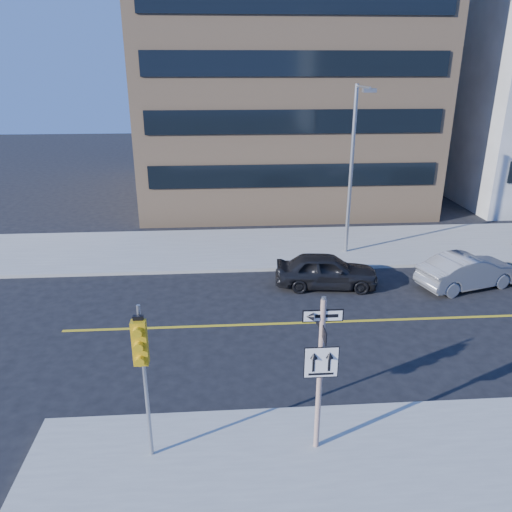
{
  "coord_description": "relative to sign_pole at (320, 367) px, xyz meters",
  "views": [
    {
      "loc": [
        -2.17,
        -12.17,
        8.93
      ],
      "look_at": [
        -1.03,
        4.0,
        2.7
      ],
      "focal_mm": 35.0,
      "sensor_mm": 36.0,
      "label": 1
    }
  ],
  "objects": [
    {
      "name": "sign_pole",
      "position": [
        0.0,
        0.0,
        0.0
      ],
      "size": [
        0.92,
        0.92,
        4.06
      ],
      "color": "beige",
      "rests_on": "near_sidewalk"
    },
    {
      "name": "building_brick",
      "position": [
        2.0,
        27.51,
        6.56
      ],
      "size": [
        18.0,
        18.0,
        18.0
      ],
      "primitive_type": "cube",
      "color": "tan",
      "rests_on": "ground"
    },
    {
      "name": "traffic_signal",
      "position": [
        -4.0,
        -0.15,
        0.59
      ],
      "size": [
        0.32,
        0.45,
        4.0
      ],
      "color": "gray",
      "rests_on": "near_sidewalk"
    },
    {
      "name": "parked_car_a",
      "position": [
        2.21,
        9.69,
        -1.7
      ],
      "size": [
        2.2,
        4.49,
        1.47
      ],
      "primitive_type": "imported",
      "rotation": [
        0.0,
        0.0,
        1.46
      ],
      "color": "black",
      "rests_on": "ground"
    },
    {
      "name": "streetlight_a",
      "position": [
        4.0,
        13.27,
        2.32
      ],
      "size": [
        0.55,
        2.25,
        8.0
      ],
      "color": "gray",
      "rests_on": "far_sidewalk"
    },
    {
      "name": "ground",
      "position": [
        0.0,
        2.51,
        -2.44
      ],
      "size": [
        120.0,
        120.0,
        0.0
      ],
      "primitive_type": "plane",
      "color": "black",
      "rests_on": "ground"
    },
    {
      "name": "parked_car_b",
      "position": [
        8.23,
        9.23,
        -1.71
      ],
      "size": [
        2.69,
        4.68,
        1.46
      ],
      "primitive_type": "imported",
      "rotation": [
        0.0,
        0.0,
        1.85
      ],
      "color": "gray",
      "rests_on": "ground"
    }
  ]
}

